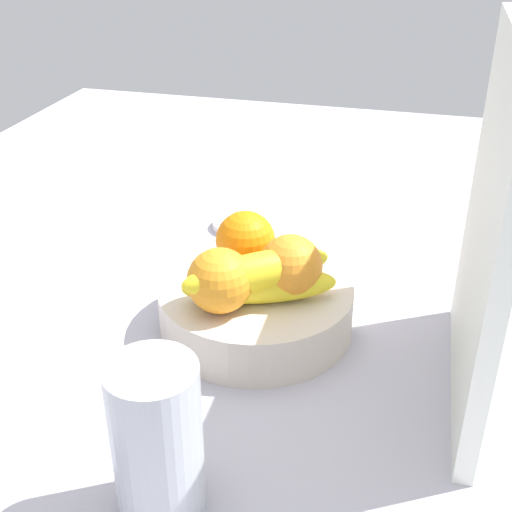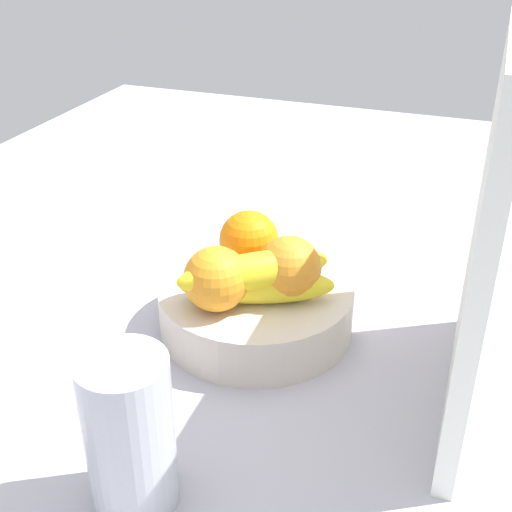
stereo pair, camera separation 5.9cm
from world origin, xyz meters
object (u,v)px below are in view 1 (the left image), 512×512
(cutting_board, at_px, (488,231))
(thermos_tumbler, at_px, (156,441))
(fruit_bowl, at_px, (256,307))
(banana_bunch, at_px, (258,278))
(orange_center, at_px, (291,266))
(orange_front_right, at_px, (220,281))
(orange_front_left, at_px, (245,241))
(jar_lid, at_px, (237,224))

(cutting_board, height_order, thermos_tumbler, cutting_board)
(fruit_bowl, distance_m, banana_bunch, 0.07)
(orange_center, xyz_separation_m, thermos_tumbler, (0.27, -0.05, -0.02))
(orange_front_right, xyz_separation_m, thermos_tumbler, (0.22, 0.02, -0.02))
(orange_front_right, height_order, orange_center, same)
(fruit_bowl, xyz_separation_m, orange_front_left, (-0.04, -0.02, 0.06))
(orange_front_left, relative_size, banana_bunch, 0.41)
(fruit_bowl, height_order, cutting_board, cutting_board)
(cutting_board, distance_m, thermos_tumbler, 0.35)
(fruit_bowl, bearing_deg, cutting_board, 79.13)
(fruit_bowl, height_order, jar_lid, fruit_bowl)
(orange_front_left, xyz_separation_m, jar_lid, (-0.21, -0.07, -0.09))
(orange_front_right, bearing_deg, banana_bunch, 121.98)
(orange_center, xyz_separation_m, jar_lid, (-0.25, -0.14, -0.09))
(orange_front_left, xyz_separation_m, banana_bunch, (0.07, 0.03, -0.00))
(cutting_board, xyz_separation_m, jar_lid, (-0.29, -0.33, -0.17))
(fruit_bowl, distance_m, cutting_board, 0.28)
(fruit_bowl, height_order, orange_front_right, orange_front_right)
(fruit_bowl, distance_m, orange_center, 0.08)
(orange_front_left, bearing_deg, orange_center, 54.67)
(fruit_bowl, bearing_deg, jar_lid, -158.82)
(orange_center, bearing_deg, orange_front_right, -52.98)
(orange_front_left, height_order, cutting_board, cutting_board)
(fruit_bowl, height_order, banana_bunch, banana_bunch)
(cutting_board, bearing_deg, fruit_bowl, -101.69)
(orange_center, distance_m, thermos_tumbler, 0.27)
(jar_lid, bearing_deg, orange_center, 28.40)
(banana_bunch, distance_m, cutting_board, 0.24)
(jar_lid, bearing_deg, thermos_tumbler, 9.47)
(banana_bunch, bearing_deg, thermos_tumbler, -4.91)
(fruit_bowl, height_order, thermos_tumbler, thermos_tumbler)
(orange_center, xyz_separation_m, banana_bunch, (0.03, -0.03, -0.00))
(orange_front_left, relative_size, orange_front_right, 1.00)
(thermos_tumbler, bearing_deg, fruit_bowl, 178.00)
(orange_front_right, relative_size, thermos_tumbler, 0.49)
(fruit_bowl, xyz_separation_m, thermos_tumbler, (0.27, -0.01, 0.04))
(thermos_tumbler, height_order, jar_lid, thermos_tumbler)
(orange_front_left, distance_m, orange_front_right, 0.10)
(banana_bunch, distance_m, thermos_tumbler, 0.24)
(jar_lid, bearing_deg, fruit_bowl, 21.18)
(cutting_board, distance_m, jar_lid, 0.48)
(fruit_bowl, height_order, orange_center, orange_center)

